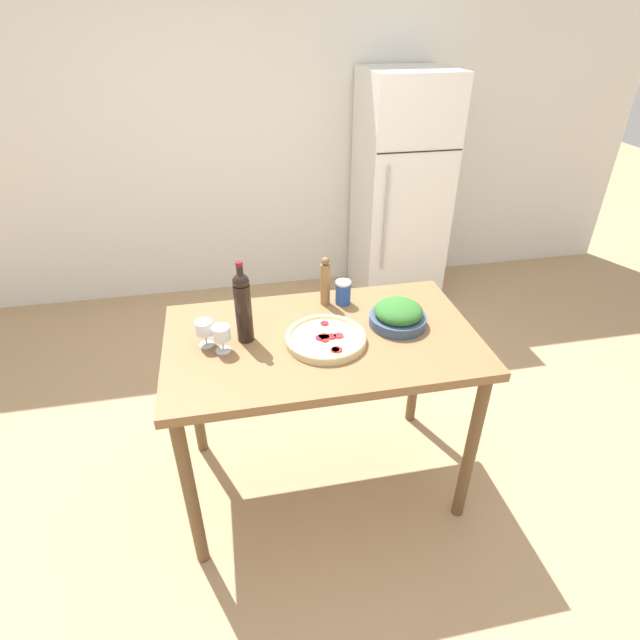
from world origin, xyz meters
The scene contains 11 objects.
ground_plane centered at (0.00, 0.00, 0.00)m, with size 14.00×14.00×0.00m, color tan.
wall_back centered at (0.00, 2.28, 1.30)m, with size 6.40×0.06×2.60m.
refrigerator centered at (1.02, 1.91, 0.88)m, with size 0.64×0.67×1.76m.
prep_counter centered at (0.00, 0.00, 0.80)m, with size 1.35×0.80×0.90m.
wine_bottle centered at (-0.32, 0.04, 1.07)m, with size 0.07×0.07×0.37m.
wine_glass_near centered at (-0.42, -0.02, 0.98)m, with size 0.07×0.07×0.12m.
wine_glass_far centered at (-0.49, 0.03, 0.99)m, with size 0.07×0.07×0.12m.
pepper_mill centered at (0.07, 0.28, 1.02)m, with size 0.05×0.05×0.24m.
salad_bowl centered at (0.35, 0.03, 0.96)m, with size 0.26×0.26×0.12m.
homemade_pizza centered at (0.01, -0.04, 0.92)m, with size 0.35×0.35×0.04m.
salt_canister centered at (0.16, 0.26, 0.96)m, with size 0.07×0.07×0.12m.
Camera 1 is at (-0.36, -1.76, 2.12)m, focal length 28.00 mm.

